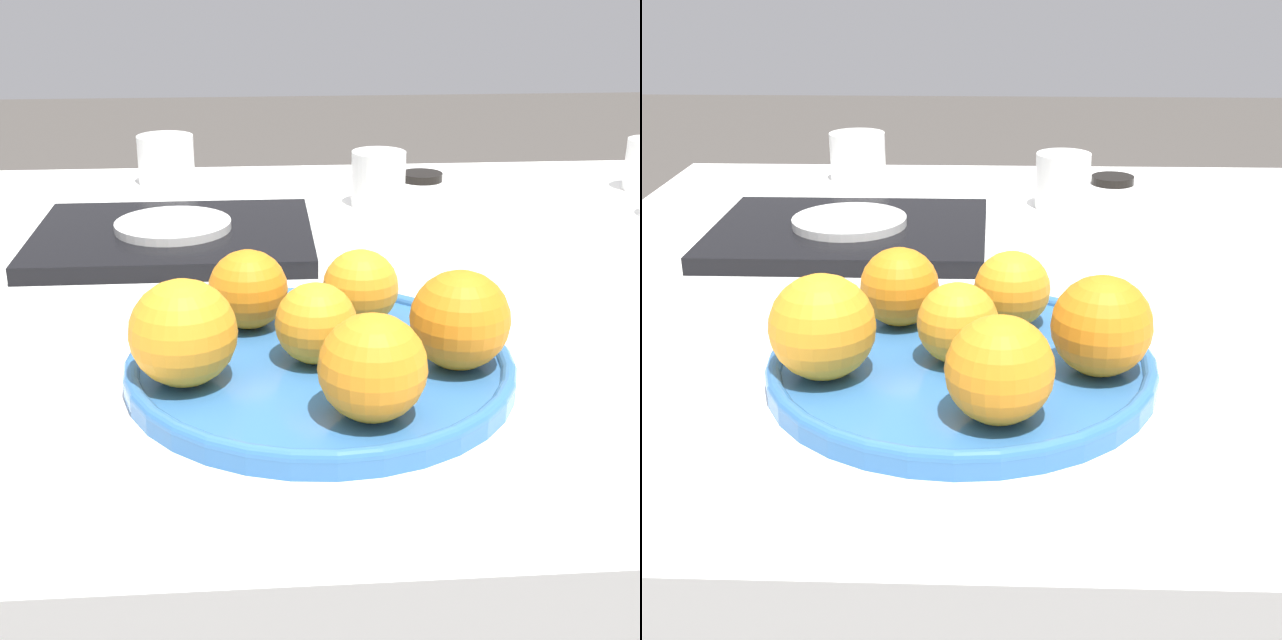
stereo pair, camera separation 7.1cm
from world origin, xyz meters
TOP-DOWN VIEW (x-y plane):
  - table at (0.00, 0.00)m, footprint 1.11×1.03m
  - fruit_platter at (-0.09, -0.25)m, footprint 0.32×0.32m
  - orange_0 at (0.02, -0.27)m, footprint 0.08×0.08m
  - orange_1 at (-0.09, -0.25)m, footprint 0.07×0.07m
  - orange_2 at (-0.15, -0.18)m, footprint 0.07×0.07m
  - orange_3 at (-0.19, -0.28)m, footprint 0.08×0.08m
  - orange_4 at (-0.06, -0.35)m, footprint 0.08×0.08m
  - orange_5 at (-0.05, -0.18)m, footprint 0.07×0.07m
  - serving_tray at (-0.23, 0.11)m, footprint 0.32×0.25m
  - side_plate at (-0.23, 0.11)m, footprint 0.14×0.14m
  - cup_2 at (-0.27, 0.41)m, footprint 0.08×0.08m
  - cup_3 at (0.03, 0.27)m, footprint 0.07×0.07m
  - soy_dish at (0.11, 0.40)m, footprint 0.06×0.06m

SIDE VIEW (x-z plane):
  - table at x=0.00m, z-range 0.00..0.72m
  - soy_dish at x=0.11m, z-range 0.72..0.73m
  - serving_tray at x=-0.23m, z-range 0.72..0.74m
  - fruit_platter at x=-0.09m, z-range 0.72..0.74m
  - side_plate at x=-0.23m, z-range 0.74..0.75m
  - cup_2 at x=-0.27m, z-range 0.72..0.79m
  - cup_3 at x=0.03m, z-range 0.72..0.79m
  - orange_1 at x=-0.09m, z-range 0.74..0.80m
  - orange_5 at x=-0.05m, z-range 0.74..0.80m
  - orange_2 at x=-0.15m, z-range 0.74..0.81m
  - orange_4 at x=-0.06m, z-range 0.74..0.81m
  - orange_0 at x=0.02m, z-range 0.74..0.82m
  - orange_3 at x=-0.19m, z-range 0.74..0.82m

